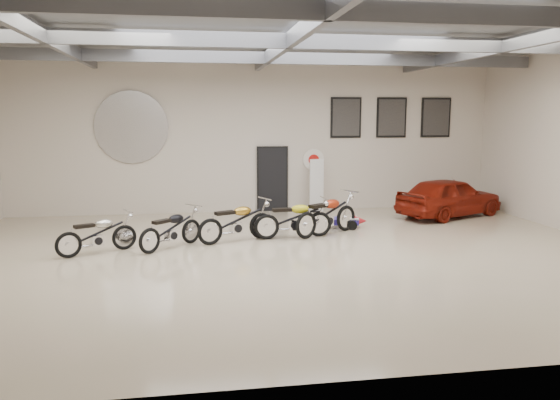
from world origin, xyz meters
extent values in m
cube|color=#B9A48D|center=(0.00, 0.00, 0.00)|extent=(16.00, 12.00, 0.01)
cube|color=slate|center=(0.00, 0.00, 5.00)|extent=(16.00, 12.00, 0.01)
cube|color=beige|center=(0.00, 6.00, 2.50)|extent=(16.00, 0.02, 5.00)
cube|color=black|center=(0.50, 5.95, 1.05)|extent=(0.92, 0.08, 2.10)
imported|color=maroon|center=(5.86, 4.00, 0.63)|extent=(2.85, 3.98, 1.26)
camera|label=1|loc=(-2.10, -11.94, 3.16)|focal=35.00mm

